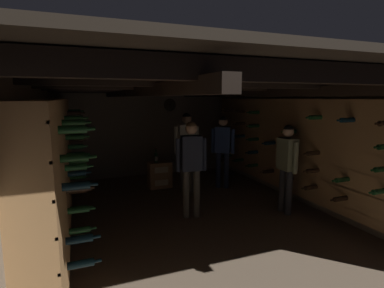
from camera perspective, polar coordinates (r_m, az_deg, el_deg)
The scene contains 8 objects.
ground_plane at distance 5.41m, azimuth 0.32°, elevation -13.74°, with size 8.40×8.40×0.00m, color #7A6651.
room_shell at distance 5.28m, azimuth -0.74°, elevation 1.79°, with size 4.72×6.52×2.41m.
wine_crate_stack at distance 7.05m, azimuth -6.18°, elevation -5.81°, with size 0.52×0.35×0.60m.
display_bottle at distance 6.90m, azimuth -6.86°, elevation -2.44°, with size 0.08×0.08×0.35m.
person_host_center at distance 5.12m, azimuth -0.13°, elevation -3.09°, with size 0.53×0.27×1.68m.
person_guest_mid_right at distance 5.59m, azimuth 17.60°, elevation -3.08°, with size 0.23×0.54×1.60m.
person_guest_rear_center at distance 6.52m, azimuth -1.02°, elevation -0.04°, with size 0.53×0.33×1.75m.
person_guest_far_right at distance 6.88m, azimuth 5.86°, elevation -0.20°, with size 0.46×0.38×1.66m.
Camera 1 is at (-1.82, -4.65, 2.07)m, focal length 28.04 mm.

